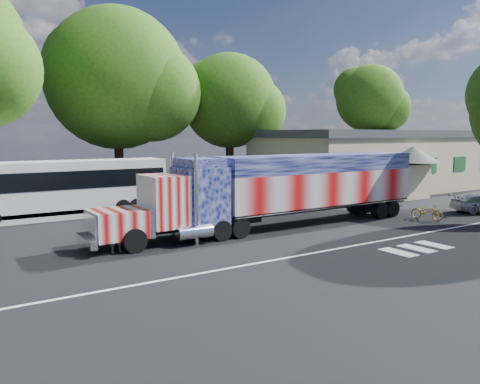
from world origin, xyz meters
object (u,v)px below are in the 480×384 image
bicycle (427,212)px  tree_ne_a (231,101)px  tree_n_mid (119,80)px  woman (116,233)px  coach_bus (69,188)px  semi_truck (284,188)px  tree_far_ne (371,99)px

bicycle → tree_ne_a: (-1.86, 18.27, 7.19)m
bicycle → tree_n_mid: bearing=106.2°
woman → bicycle: 17.48m
bicycle → tree_ne_a: bearing=82.4°
coach_bus → tree_n_mid: (5.74, 7.42, 7.35)m
tree_ne_a → woman: bearing=-134.1°
bicycle → tree_ne_a: 19.72m
bicycle → tree_n_mid: tree_n_mid is taller
coach_bus → woman: size_ratio=6.79×
tree_ne_a → bicycle: bearing=-84.2°
tree_ne_a → semi_truck: bearing=-112.1°
coach_bus → tree_n_mid: 11.92m
coach_bus → bicycle: bearing=-35.9°
semi_truck → tree_n_mid: size_ratio=1.30×
coach_bus → tree_ne_a: bearing=21.8°
bicycle → tree_n_mid: (-11.17, 19.66, 8.58)m
coach_bus → woman: coach_bus is taller
woman → tree_far_ne: 37.39m
bicycle → tree_n_mid: 24.19m
bicycle → tree_far_ne: 25.36m
tree_far_ne → coach_bus: bearing=-169.4°
tree_ne_a → tree_n_mid: tree_n_mid is taller
semi_truck → tree_far_ne: 29.03m
semi_truck → tree_n_mid: bearing=100.2°
coach_bus → tree_ne_a: (15.05, 6.03, 5.95)m
woman → tree_n_mid: tree_n_mid is taller
woman → tree_far_ne: size_ratio=0.14×
semi_truck → bicycle: bearing=-19.2°
tree_n_mid → tree_far_ne: (26.72, -1.33, -0.50)m
bicycle → tree_far_ne: tree_far_ne is taller
tree_n_mid → tree_far_ne: bearing=-2.9°
tree_ne_a → tree_far_ne: size_ratio=0.97×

